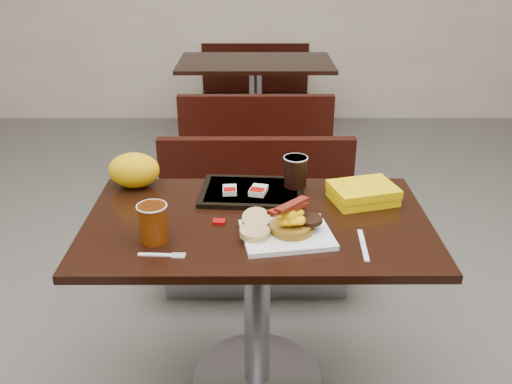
{
  "coord_description": "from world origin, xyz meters",
  "views": [
    {
      "loc": [
        -0.01,
        -1.68,
        1.66
      ],
      "look_at": [
        -0.0,
        0.08,
        0.82
      ],
      "focal_mm": 38.35,
      "sensor_mm": 36.0,
      "label": 1
    }
  ],
  "objects_px": {
    "table_far": "(256,108)",
    "coffee_cup_near": "(153,223)",
    "pancake_stack": "(292,227)",
    "bench_far_n": "(255,87)",
    "knife": "(363,245)",
    "coffee_cup_far": "(295,172)",
    "hashbrown_sleeve_right": "(258,190)",
    "platter": "(287,235)",
    "clamshell": "(363,193)",
    "fork": "(155,255)",
    "paper_bag": "(134,170)",
    "table_near": "(257,307)",
    "bench_near_n": "(256,222)",
    "tray": "(252,192)",
    "hashbrown_sleeve_left": "(230,190)",
    "bench_far_s": "(256,139)"
  },
  "relations": [
    {
      "from": "tray",
      "to": "paper_bag",
      "type": "distance_m",
      "value": 0.47
    },
    {
      "from": "table_near",
      "to": "table_far",
      "type": "relative_size",
      "value": 1.0
    },
    {
      "from": "platter",
      "to": "tray",
      "type": "distance_m",
      "value": 0.35
    },
    {
      "from": "coffee_cup_near",
      "to": "coffee_cup_far",
      "type": "xyz_separation_m",
      "value": [
        0.48,
        0.38,
        0.01
      ]
    },
    {
      "from": "fork",
      "to": "hashbrown_sleeve_right",
      "type": "relative_size",
      "value": 1.88
    },
    {
      "from": "table_near",
      "to": "hashbrown_sleeve_left",
      "type": "xyz_separation_m",
      "value": [
        -0.1,
        0.18,
        0.4
      ]
    },
    {
      "from": "fork",
      "to": "hashbrown_sleeve_left",
      "type": "height_order",
      "value": "hashbrown_sleeve_left"
    },
    {
      "from": "hashbrown_sleeve_left",
      "to": "clamshell",
      "type": "xyz_separation_m",
      "value": [
        0.5,
        -0.04,
        0.0
      ]
    },
    {
      "from": "coffee_cup_near",
      "to": "knife",
      "type": "relative_size",
      "value": 0.66
    },
    {
      "from": "knife",
      "to": "hashbrown_sleeve_right",
      "type": "relative_size",
      "value": 2.45
    },
    {
      "from": "platter",
      "to": "table_far",
      "type": "bearing_deg",
      "value": 82.58
    },
    {
      "from": "bench_far_n",
      "to": "table_far",
      "type": "bearing_deg",
      "value": -90.0
    },
    {
      "from": "bench_far_s",
      "to": "hashbrown_sleeve_right",
      "type": "relative_size",
      "value": 12.7
    },
    {
      "from": "tray",
      "to": "hashbrown_sleeve_left",
      "type": "height_order",
      "value": "hashbrown_sleeve_left"
    },
    {
      "from": "table_far",
      "to": "hashbrown_sleeve_left",
      "type": "xyz_separation_m",
      "value": [
        -0.1,
        -2.42,
        0.4
      ]
    },
    {
      "from": "table_far",
      "to": "tray",
      "type": "xyz_separation_m",
      "value": [
        -0.02,
        -2.4,
        0.38
      ]
    },
    {
      "from": "coffee_cup_near",
      "to": "clamshell",
      "type": "relative_size",
      "value": 0.55
    },
    {
      "from": "tray",
      "to": "table_far",
      "type": "bearing_deg",
      "value": 93.38
    },
    {
      "from": "bench_near_n",
      "to": "hashbrown_sleeve_right",
      "type": "xyz_separation_m",
      "value": [
        0.01,
        -0.52,
        0.42
      ]
    },
    {
      "from": "platter",
      "to": "clamshell",
      "type": "distance_m",
      "value": 0.4
    },
    {
      "from": "bench_far_s",
      "to": "hashbrown_sleeve_left",
      "type": "relative_size",
      "value": 14.35
    },
    {
      "from": "platter",
      "to": "knife",
      "type": "xyz_separation_m",
      "value": [
        0.24,
        -0.05,
        -0.01
      ]
    },
    {
      "from": "fork",
      "to": "clamshell",
      "type": "distance_m",
      "value": 0.81
    },
    {
      "from": "bench_near_n",
      "to": "tray",
      "type": "distance_m",
      "value": 0.64
    },
    {
      "from": "bench_far_n",
      "to": "knife",
      "type": "xyz_separation_m",
      "value": [
        0.34,
        -3.48,
        0.39
      ]
    },
    {
      "from": "pancake_stack",
      "to": "tray",
      "type": "height_order",
      "value": "pancake_stack"
    },
    {
      "from": "bench_far_s",
      "to": "platter",
      "type": "bearing_deg",
      "value": -87.28
    },
    {
      "from": "paper_bag",
      "to": "table_near",
      "type": "bearing_deg",
      "value": -30.05
    },
    {
      "from": "coffee_cup_near",
      "to": "fork",
      "type": "height_order",
      "value": "coffee_cup_near"
    },
    {
      "from": "fork",
      "to": "pancake_stack",
      "type": "bearing_deg",
      "value": 19.07
    },
    {
      "from": "tray",
      "to": "hashbrown_sleeve_left",
      "type": "bearing_deg",
      "value": -160.93
    },
    {
      "from": "coffee_cup_far",
      "to": "hashbrown_sleeve_right",
      "type": "bearing_deg",
      "value": -155.71
    },
    {
      "from": "table_near",
      "to": "coffee_cup_near",
      "type": "relative_size",
      "value": 9.4
    },
    {
      "from": "bench_near_n",
      "to": "bench_far_n",
      "type": "distance_m",
      "value": 2.6
    },
    {
      "from": "fork",
      "to": "coffee_cup_far",
      "type": "relative_size",
      "value": 1.24
    },
    {
      "from": "fork",
      "to": "paper_bag",
      "type": "relative_size",
      "value": 0.74
    },
    {
      "from": "hashbrown_sleeve_left",
      "to": "pancake_stack",
      "type": "bearing_deg",
      "value": -56.89
    },
    {
      "from": "bench_far_n",
      "to": "clamshell",
      "type": "bearing_deg",
      "value": -82.89
    },
    {
      "from": "clamshell",
      "to": "paper_bag",
      "type": "height_order",
      "value": "paper_bag"
    },
    {
      "from": "bench_far_n",
      "to": "knife",
      "type": "distance_m",
      "value": 3.52
    },
    {
      "from": "bench_far_s",
      "to": "coffee_cup_near",
      "type": "bearing_deg",
      "value": -99.3
    },
    {
      "from": "coffee_cup_far",
      "to": "fork",
      "type": "bearing_deg",
      "value": -134.51
    },
    {
      "from": "pancake_stack",
      "to": "coffee_cup_near",
      "type": "height_order",
      "value": "coffee_cup_near"
    },
    {
      "from": "knife",
      "to": "clamshell",
      "type": "distance_m",
      "value": 0.33
    },
    {
      "from": "coffee_cup_near",
      "to": "knife",
      "type": "height_order",
      "value": "coffee_cup_near"
    },
    {
      "from": "bench_far_n",
      "to": "hashbrown_sleeve_right",
      "type": "bearing_deg",
      "value": -89.91
    },
    {
      "from": "table_near",
      "to": "coffee_cup_near",
      "type": "distance_m",
      "value": 0.57
    },
    {
      "from": "table_far",
      "to": "coffee_cup_near",
      "type": "height_order",
      "value": "coffee_cup_near"
    },
    {
      "from": "clamshell",
      "to": "paper_bag",
      "type": "relative_size",
      "value": 1.17
    },
    {
      "from": "bench_near_n",
      "to": "fork",
      "type": "height_order",
      "value": "fork"
    }
  ]
}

